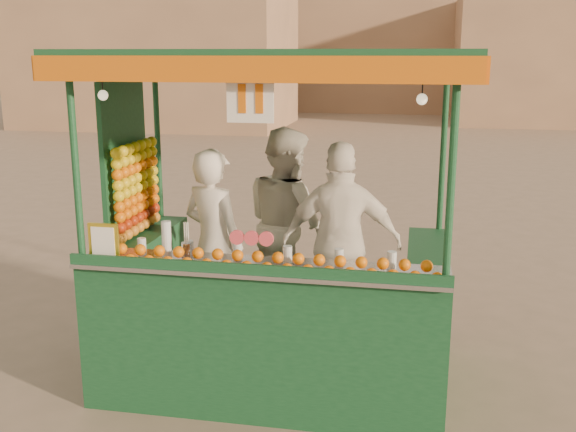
% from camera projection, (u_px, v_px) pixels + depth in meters
% --- Properties ---
extents(ground, '(90.00, 90.00, 0.00)m').
position_uv_depth(ground, '(291.00, 369.00, 6.13)').
color(ground, '#706050').
rests_on(ground, ground).
extents(building_left, '(10.00, 6.00, 6.00)m').
position_uv_depth(building_left, '(158.00, 47.00, 26.15)').
color(building_left, '#A27C5C').
rests_on(building_left, ground).
extents(building_right, '(9.00, 6.00, 5.00)m').
position_uv_depth(building_right, '(570.00, 60.00, 27.16)').
color(building_right, '#A27C5C').
rests_on(building_right, ground).
extents(building_center, '(14.00, 7.00, 7.00)m').
position_uv_depth(building_center, '(360.00, 39.00, 34.30)').
color(building_center, '#A27C5C').
rests_on(building_center, ground).
extents(juice_cart, '(3.11, 2.01, 2.83)m').
position_uv_depth(juice_cart, '(265.00, 282.00, 5.69)').
color(juice_cart, '#103D20').
rests_on(juice_cart, ground).
extents(vendor_left, '(0.73, 0.62, 1.69)m').
position_uv_depth(vendor_left, '(214.00, 244.00, 5.89)').
color(vendor_left, white).
rests_on(vendor_left, ground).
extents(vendor_middle, '(1.09, 1.12, 1.82)m').
position_uv_depth(vendor_middle, '(287.00, 224.00, 6.32)').
color(vendor_middle, beige).
rests_on(vendor_middle, ground).
extents(vendor_right, '(1.07, 0.55, 1.76)m').
position_uv_depth(vendor_right, '(341.00, 243.00, 5.78)').
color(vendor_right, white).
rests_on(vendor_right, ground).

